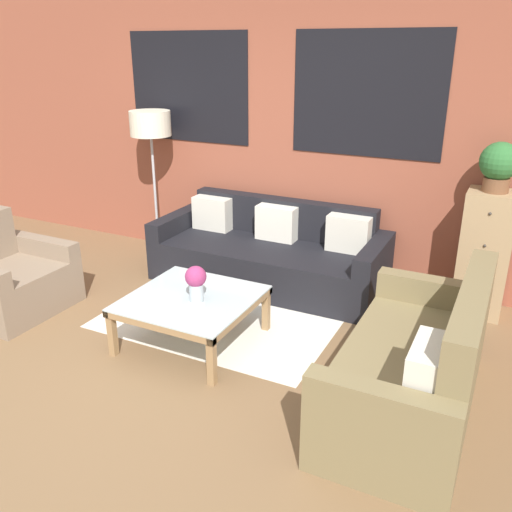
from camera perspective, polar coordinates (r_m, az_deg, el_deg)
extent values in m
plane|color=brown|center=(4.09, -13.29, -12.08)|extent=(16.00, 16.00, 0.00)
cube|color=brown|center=(5.56, 1.75, 12.91)|extent=(8.40, 0.08, 2.80)
cube|color=black|center=(5.94, -7.15, 17.19)|extent=(1.40, 0.01, 1.10)
cube|color=black|center=(5.15, 11.62, 16.31)|extent=(1.40, 0.01, 1.10)
cube|color=silver|center=(4.86, -2.83, -5.75)|extent=(1.96, 1.64, 0.00)
cube|color=black|center=(5.25, 0.84, -1.21)|extent=(1.94, 0.72, 0.40)
cube|color=black|center=(5.56, 2.82, 2.16)|extent=(1.94, 0.16, 0.78)
cube|color=black|center=(5.78, -8.21, 1.68)|extent=(0.16, 0.88, 0.58)
cube|color=black|center=(4.97, 12.22, -1.97)|extent=(0.16, 0.88, 0.58)
cube|color=beige|center=(5.69, -4.64, 4.48)|extent=(0.40, 0.16, 0.34)
cube|color=silver|center=(5.37, 2.16, 3.48)|extent=(0.40, 0.16, 0.34)
cube|color=beige|center=(5.12, 9.70, 2.30)|extent=(0.40, 0.16, 0.34)
cube|color=olive|center=(3.70, 14.31, -12.21)|extent=(0.64, 1.38, 0.42)
cube|color=olive|center=(3.54, 21.08, -10.02)|extent=(0.16, 1.38, 0.92)
cube|color=olive|center=(4.30, 17.76, -6.08)|extent=(0.80, 0.14, 0.62)
cube|color=olive|center=(3.03, 12.63, -18.31)|extent=(0.80, 0.14, 0.62)
cube|color=beige|center=(3.08, 17.38, -11.64)|extent=(0.16, 0.40, 0.34)
cube|color=#84705B|center=(5.20, -23.55, -3.34)|extent=(0.64, 0.61, 0.40)
cube|color=#84705B|center=(5.45, -21.31, -0.98)|extent=(0.80, 0.14, 0.56)
cube|color=silver|center=(4.24, -6.82, -4.40)|extent=(0.95, 0.95, 0.01)
cube|color=#99754C|center=(3.93, -10.38, -7.32)|extent=(0.95, 0.05, 0.05)
cube|color=#99754C|center=(4.60, -3.78, -2.59)|extent=(0.95, 0.05, 0.05)
cube|color=#99754C|center=(4.50, -11.63, -3.59)|extent=(0.05, 0.95, 0.05)
cube|color=#99754C|center=(4.05, -1.43, -6.05)|extent=(0.05, 0.95, 0.05)
cube|color=#99754C|center=(4.27, -14.91, -7.79)|extent=(0.06, 0.05, 0.38)
cube|color=#99754C|center=(3.81, -4.69, -10.91)|extent=(0.05, 0.05, 0.38)
cube|color=#99754C|center=(4.88, -8.26, -3.45)|extent=(0.06, 0.06, 0.38)
cube|color=#99754C|center=(4.48, 1.07, -5.58)|extent=(0.05, 0.06, 0.38)
cylinder|color=#B2B2B7|center=(6.24, -10.15, 0.31)|extent=(0.28, 0.28, 0.02)
cylinder|color=#B2B2B7|center=(6.04, -10.55, 6.19)|extent=(0.03, 0.03, 1.31)
cylinder|color=beige|center=(5.89, -11.08, 13.55)|extent=(0.43, 0.43, 0.26)
cube|color=tan|center=(5.03, 22.91, 0.20)|extent=(0.40, 0.37, 1.09)
sphere|color=#38332D|center=(4.72, 23.42, 4.11)|extent=(0.02, 0.02, 0.02)
sphere|color=#38332D|center=(4.80, 22.95, 1.00)|extent=(0.02, 0.02, 0.02)
sphere|color=#38332D|center=(4.90, 22.49, -2.00)|extent=(0.02, 0.02, 0.02)
sphere|color=#38332D|center=(5.01, 22.05, -4.88)|extent=(0.02, 0.02, 0.02)
cylinder|color=brown|center=(4.86, 23.93, 6.88)|extent=(0.21, 0.21, 0.12)
sphere|color=#2D6B33|center=(4.82, 24.27, 9.07)|extent=(0.31, 0.31, 0.31)
cylinder|color=#ADBCC6|center=(4.15, -6.30, -3.80)|extent=(0.11, 0.11, 0.14)
sphere|color=#9E3366|center=(4.10, -6.37, -2.17)|extent=(0.16, 0.16, 0.16)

